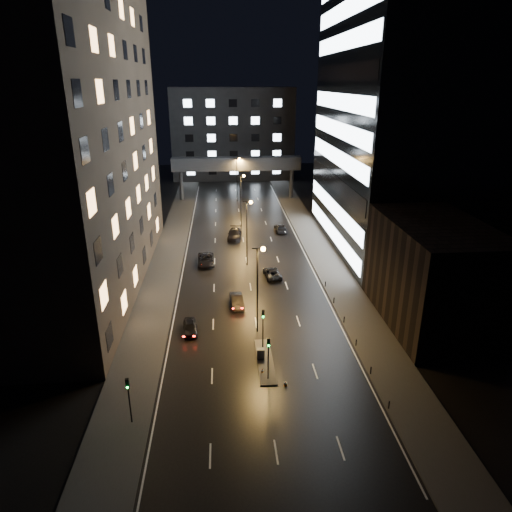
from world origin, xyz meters
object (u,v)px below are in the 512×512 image
Objects in this scene: car_toward_b at (280,228)px; car_away_a at (190,327)px; car_away_b at (237,301)px; car_away_c at (206,260)px; utility_cabinet at (261,354)px; car_toward_a at (272,273)px; car_away_d at (235,234)px.

car_away_a is at bearing 66.79° from car_toward_b.
car_away_c is (-4.24, 14.35, 0.06)m from car_away_b.
car_away_b is 3.82× the size of utility_cabinet.
car_toward_a is at bearing 48.51° from car_away_a.
utility_cabinet is (1.96, -12.09, 0.01)m from car_away_b.
utility_cabinet is at bearing 74.37° from car_toward_a.
car_toward_b reaches higher than car_away_b.
car_away_d is 9.33m from car_toward_b.
car_away_a is 0.84× the size of car_toward_a.
utility_cabinet is (-3.44, -20.72, 0.06)m from car_toward_a.
car_away_b is 26.35m from car_away_d.
car_away_a is 38.77m from car_toward_b.
car_toward_b reaches higher than car_toward_a.
car_toward_b is (9.25, 29.75, 0.00)m from car_away_b.
car_away_d is at bearing 20.58° from car_toward_b.
car_toward_b is at bearing -106.53° from car_toward_a.
car_away_b is at bearing 71.87° from car_toward_b.
car_away_c is 20.48m from car_toward_b.
car_away_c is at bearing -36.87° from car_toward_a.
utility_cabinet is (1.40, -38.43, -0.13)m from car_away_d.
car_away_c is 27.16m from utility_cabinet.
car_away_d reaches higher than car_toward_b.
car_away_a is at bearing -137.04° from car_away_b.
car_away_c is 11.21m from car_toward_a.
car_away_b is at bearing -75.99° from car_away_c.
car_away_d is (4.81, 12.00, 0.08)m from car_away_c.
car_away_c is at bearing 47.92° from car_toward_b.
car_away_b is at bearing 102.32° from utility_cabinet.
car_away_d is 18.36m from car_toward_a.
car_toward_b is at bearing 27.36° from car_away_d.
car_away_d is at bearing 95.19° from utility_cabinet.
car_away_b is 14.96m from car_away_c.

